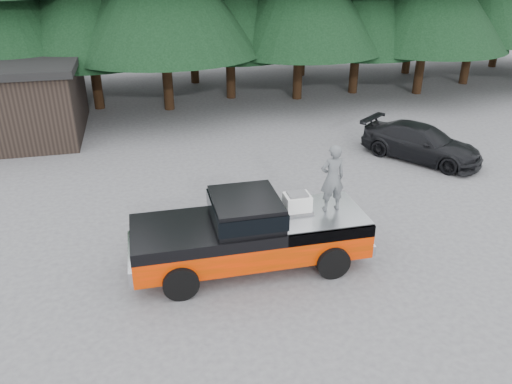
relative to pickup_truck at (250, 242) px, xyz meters
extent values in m
plane|color=#49494C|center=(0.09, 0.28, -0.67)|extent=(120.00, 120.00, 0.00)
cube|color=black|center=(-0.10, 0.00, 0.96)|extent=(1.66, 1.90, 0.59)
cube|color=silver|center=(1.25, 0.11, 0.89)|extent=(0.64, 0.54, 0.44)
imported|color=#4D5154|center=(2.12, 0.03, 1.54)|extent=(0.65, 0.44, 1.74)
imported|color=black|center=(8.01, 5.60, 0.00)|extent=(4.23, 4.81, 1.33)
camera|label=1|loc=(-2.33, -10.53, 6.57)|focal=35.00mm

